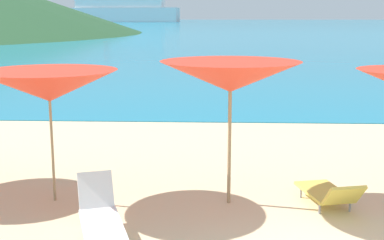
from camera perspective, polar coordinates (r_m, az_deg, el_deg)
ground_plane at (r=15.36m, az=8.52°, el=-0.87°), size 50.00×100.00×0.30m
ocean_water at (r=234.95m, az=2.99°, el=10.49°), size 650.00×440.00×0.02m
umbrella_2 at (r=8.76m, az=-15.29°, el=3.60°), size 2.45×2.45×2.19m
umbrella_3 at (r=8.34m, az=4.19°, el=4.71°), size 2.32×2.32×2.35m
lounge_chair_2 at (r=8.79m, az=14.68°, el=-7.67°), size 0.90×1.51×0.57m
lounge_chair_6 at (r=7.58m, az=-9.96°, el=-10.09°), size 1.01×1.68×0.74m
cruise_ship at (r=275.87m, az=-7.89°, el=11.95°), size 61.75×18.05×18.65m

